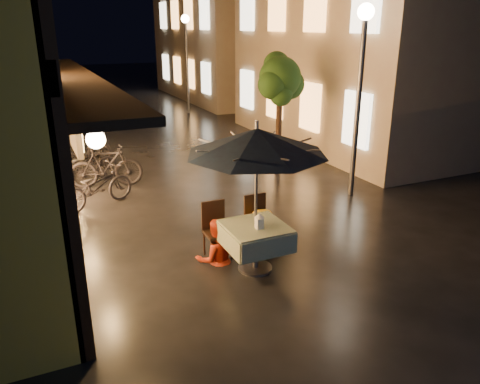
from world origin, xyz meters
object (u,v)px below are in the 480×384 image
cafe_table (255,236)px  table_lantern (259,220)px  streetlamp_near (361,68)px  person_yellow (263,211)px  bicycle_0 (97,187)px  patio_umbrella (257,141)px  person_orange (215,220)px

cafe_table → table_lantern: size_ratio=3.96×
streetlamp_near → person_yellow: (-3.25, -1.74, -2.17)m
bicycle_0 → table_lantern: bearing=-178.7°
streetlamp_near → table_lantern: bearing=-146.5°
streetlamp_near → person_yellow: bearing=-151.8°
streetlamp_near → table_lantern: (-3.67, -2.43, -2.00)m
bicycle_0 → patio_umbrella: bearing=-178.0°
patio_umbrella → bicycle_0: size_ratio=1.41×
cafe_table → person_orange: (-0.47, 0.55, 0.15)m
cafe_table → patio_umbrella: bearing=26.6°
cafe_table → patio_umbrella: patio_umbrella is taller
patio_umbrella → bicycle_0: 4.71m
patio_umbrella → streetlamp_near: bearing=32.1°
person_yellow → bicycle_0: 4.14m
cafe_table → patio_umbrella: (0.00, 0.00, 1.56)m
cafe_table → bicycle_0: 4.40m
table_lantern → person_orange: (-0.47, 0.68, -0.18)m
cafe_table → streetlamp_near: bearing=32.1°
cafe_table → bicycle_0: size_ratio=0.57×
cafe_table → person_yellow: bearing=53.2°
table_lantern → person_yellow: (0.42, 0.68, -0.17)m
person_orange → patio_umbrella: bearing=136.4°
streetlamp_near → cafe_table: bearing=-147.9°
person_orange → person_yellow: size_ratio=0.98×
streetlamp_near → person_yellow: 4.28m
cafe_table → table_lantern: (-0.00, -0.12, 0.33)m
streetlamp_near → person_orange: 4.99m
table_lantern → person_yellow: 0.82m
cafe_table → person_yellow: 0.71m
person_orange → bicycle_0: (-1.44, 3.41, -0.28)m
patio_umbrella → table_lantern: bearing=-90.0°
streetlamp_near → person_yellow: streetlamp_near is taller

